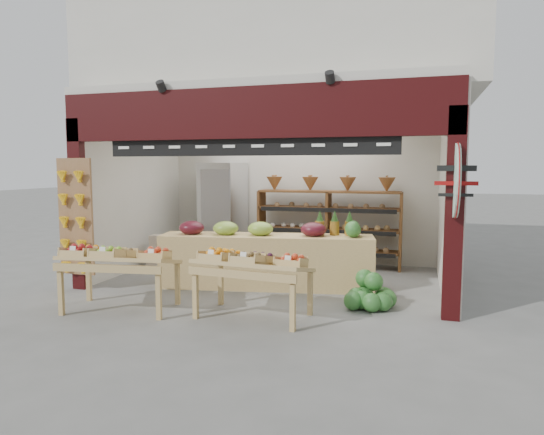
{
  "coord_description": "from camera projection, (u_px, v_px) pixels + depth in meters",
  "views": [
    {
      "loc": [
        2.3,
        -7.39,
        1.92
      ],
      "look_at": [
        0.15,
        -0.2,
        1.13
      ],
      "focal_mm": 32.0,
      "sensor_mm": 36.0,
      "label": 1
    }
  ],
  "objects": [
    {
      "name": "mid_counter",
      "position": [
        266.0,
        259.0,
        7.7
      ],
      "size": [
        3.42,
        1.23,
        1.06
      ],
      "color": "tan",
      "rests_on": "ground"
    },
    {
      "name": "watermelon_pile",
      "position": [
        370.0,
        295.0,
        6.6
      ],
      "size": [
        0.69,
        0.64,
        0.49
      ],
      "color": "#194B1C",
      "rests_on": "ground"
    },
    {
      "name": "display_table_left",
      "position": [
        114.0,
        257.0,
        6.5
      ],
      "size": [
        1.55,
        1.0,
        0.94
      ],
      "color": "tan",
      "rests_on": "ground"
    },
    {
      "name": "refrigerator",
      "position": [
        223.0,
        212.0,
        9.94
      ],
      "size": [
        0.86,
        0.86,
        1.99
      ],
      "primitive_type": "cube",
      "rotation": [
        0.0,
        0.0,
        -0.12
      ],
      "color": "silver",
      "rests_on": "ground"
    },
    {
      "name": "cardboard_stack",
      "position": [
        172.0,
        256.0,
        9.13
      ],
      "size": [
        0.99,
        0.72,
        0.64
      ],
      "color": "beige",
      "rests_on": "ground"
    },
    {
      "name": "display_table_right",
      "position": [
        250.0,
        262.0,
        6.19
      ],
      "size": [
        1.49,
        0.92,
        0.93
      ],
      "color": "tan",
      "rests_on": "ground"
    },
    {
      "name": "gift_sign",
      "position": [
        456.0,
        181.0,
        5.84
      ],
      "size": [
        0.04,
        0.93,
        0.92
      ],
      "color": "#C2F4DA",
      "rests_on": "ground"
    },
    {
      "name": "back_shelving",
      "position": [
        328.0,
        212.0,
        9.31
      ],
      "size": [
        2.76,
        0.45,
        1.72
      ],
      "color": "brown",
      "rests_on": "ground"
    },
    {
      "name": "shop_structure",
      "position": [
        292.0,
        59.0,
        9.02
      ],
      "size": [
        6.36,
        5.12,
        5.4
      ],
      "color": "beige",
      "rests_on": "ground"
    },
    {
      "name": "ground",
      "position": [
        267.0,
        285.0,
        7.89
      ],
      "size": [
        60.0,
        60.0,
        0.0
      ],
      "primitive_type": "plane",
      "color": "slate",
      "rests_on": "ground"
    },
    {
      "name": "banana_board",
      "position": [
        74.0,
        219.0,
        7.44
      ],
      "size": [
        0.6,
        0.15,
        1.8
      ],
      "color": "#8E6240",
      "rests_on": "ground"
    }
  ]
}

